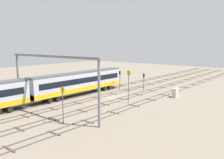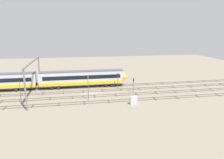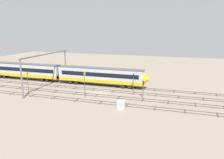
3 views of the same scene
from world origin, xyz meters
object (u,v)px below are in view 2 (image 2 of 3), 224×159
object	(u,v)px
signal_light_trackside_approach	(118,78)
signal_light_trackside_departure	(133,83)
speed_sign_near_foreground	(88,85)
overhead_gantry	(33,70)
relay_cabinet	(134,100)
speed_sign_mid_trackside	(20,90)

from	to	relation	value
signal_light_trackside_approach	signal_light_trackside_departure	bearing A→B (deg)	-53.68
speed_sign_near_foreground	signal_light_trackside_departure	size ratio (longest dim) A/B	1.54
overhead_gantry	signal_light_trackside_approach	size ratio (longest dim) A/B	4.49
overhead_gantry	relay_cabinet	bearing A→B (deg)	-23.23
signal_light_trackside_departure	relay_cabinet	distance (m)	9.65
overhead_gantry	signal_light_trackside_approach	xyz separation A→B (m)	(22.20, 3.81, -3.96)
speed_sign_near_foreground	speed_sign_mid_trackside	world-z (taller)	speed_sign_near_foreground
speed_sign_near_foreground	relay_cabinet	size ratio (longest dim) A/B	3.26
overhead_gantry	signal_light_trackside_approach	distance (m)	22.87
speed_sign_near_foreground	speed_sign_mid_trackside	bearing A→B (deg)	180.00
signal_light_trackside_approach	speed_sign_mid_trackside	bearing A→B (deg)	-159.84
relay_cabinet	signal_light_trackside_approach	bearing A→B (deg)	93.21
relay_cabinet	overhead_gantry	bearing A→B (deg)	156.77
speed_sign_near_foreground	signal_light_trackside_departure	bearing A→B (deg)	19.61
signal_light_trackside_departure	relay_cabinet	xyz separation A→B (m)	(-2.55, -9.15, -1.67)
signal_light_trackside_approach	signal_light_trackside_departure	xyz separation A→B (m)	(3.32, -4.52, -0.35)
signal_light_trackside_approach	relay_cabinet	xyz separation A→B (m)	(0.77, -13.67, -2.02)
speed_sign_mid_trackside	signal_light_trackside_approach	world-z (taller)	speed_sign_mid_trackside
signal_light_trackside_departure	relay_cabinet	world-z (taller)	signal_light_trackside_departure
speed_sign_mid_trackside	signal_light_trackside_approach	distance (m)	25.93
signal_light_trackside_approach	relay_cabinet	size ratio (longest dim) A/B	2.42
speed_sign_mid_trackside	signal_light_trackside_departure	size ratio (longest dim) A/B	1.32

